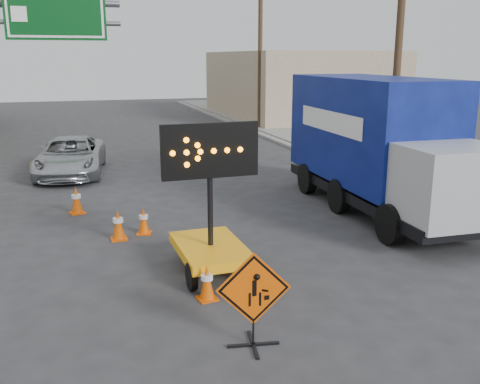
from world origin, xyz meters
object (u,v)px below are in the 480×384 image
pickup_truck (71,156)px  arrow_board (211,240)px  construction_sign (254,297)px  box_truck (377,152)px

pickup_truck → arrow_board: bearing=-69.0°
construction_sign → box_truck: 8.27m
pickup_truck → box_truck: box_truck is taller
pickup_truck → box_truck: (8.15, -7.53, 0.99)m
pickup_truck → box_truck: size_ratio=0.63×
arrow_board → pickup_truck: bearing=102.6°
pickup_truck → construction_sign: bearing=-72.5°
arrow_board → pickup_truck: size_ratio=0.61×
arrow_board → box_truck: bearing=26.8°
arrow_board → pickup_truck: arrow_board is taller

